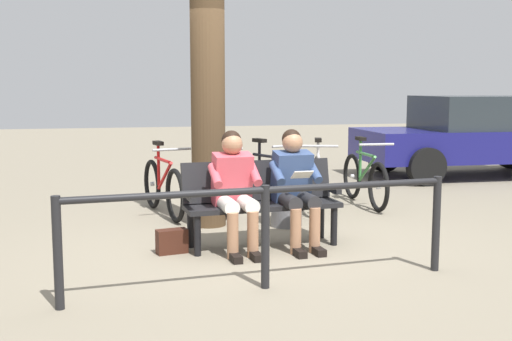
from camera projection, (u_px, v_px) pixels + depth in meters
The scene contains 14 objects.
ground_plane at pixel (260, 246), 6.53m from camera, with size 40.00×40.00×0.00m, color gray.
bench at pixel (260, 197), 6.55m from camera, with size 1.63×0.58×0.87m.
person_reading at pixel (295, 182), 6.47m from camera, with size 0.51×0.78×1.20m.
person_companion at pixel (235, 185), 6.28m from camera, with size 0.51×0.78×1.20m.
handbag at pixel (172, 241), 6.25m from camera, with size 0.30×0.14×0.24m, color #3F1E14.
tree_trunk at pixel (208, 79), 7.32m from camera, with size 0.40×0.40×3.45m, color #4C3823.
litter_bin at pixel (287, 191), 7.44m from camera, with size 0.38×0.38×0.84m.
bicycle_silver at pixel (365, 179), 8.81m from camera, with size 0.48×1.68×0.94m.
bicycle_purple at pixel (318, 182), 8.58m from camera, with size 0.64×1.62×0.94m.
bicycle_black at pixel (268, 182), 8.54m from camera, with size 0.75×1.57×0.94m.
bicycle_orange at pixel (222, 186), 8.21m from camera, with size 0.48×1.67×0.94m.
bicycle_blue at pixel (163, 187), 8.11m from camera, with size 0.52×1.66×0.94m.
railing_fence at pixel (265, 216), 5.11m from camera, with size 3.27×0.34×0.85m.
parked_car at pixel (477, 134), 11.62m from camera, with size 4.27×2.15×1.47m.
Camera 1 is at (1.52, 6.19, 1.63)m, focal length 44.54 mm.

